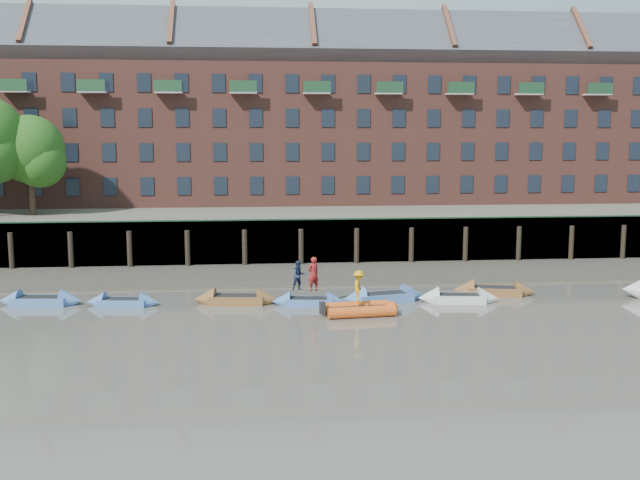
{
  "coord_description": "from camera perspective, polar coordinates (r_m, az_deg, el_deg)",
  "views": [
    {
      "loc": [
        -5.64,
        -30.79,
        9.36
      ],
      "look_at": [
        -1.57,
        12.0,
        3.2
      ],
      "focal_mm": 42.0,
      "sensor_mm": 36.0,
      "label": 1
    }
  ],
  "objects": [
    {
      "name": "river_wall",
      "position": [
        54.03,
        0.61,
        -0.11
      ],
      "size": [
        110.0,
        1.23,
        3.3
      ],
      "color": "#2D2A26",
      "rests_on": "ground"
    },
    {
      "name": "foreshore",
      "position": [
        50.0,
        1.14,
        -2.64
      ],
      "size": [
        110.0,
        8.0,
        0.5
      ],
      "primitive_type": "cube",
      "color": "#3D382F",
      "rests_on": "ground"
    },
    {
      "name": "rowboat_5",
      "position": [
        42.54,
        10.51,
        -4.38
      ],
      "size": [
        4.62,
        1.88,
        1.3
      ],
      "rotation": [
        0.0,
        0.0,
        -0.13
      ],
      "color": "silver",
      "rests_on": "ground"
    },
    {
      "name": "apartment_terrace",
      "position": [
        68.11,
        -0.69,
        11.07
      ],
      "size": [
        80.6,
        15.56,
        20.98
      ],
      "color": "brown",
      "rests_on": "bank_terrace"
    },
    {
      "name": "person_rower_b",
      "position": [
        41.04,
        -1.61,
        -2.73
      ],
      "size": [
        0.95,
        0.83,
        1.64
      ],
      "primitive_type": "imported",
      "rotation": [
        0.0,
        0.0,
        0.31
      ],
      "color": "#19233F",
      "rests_on": "rowboat_3"
    },
    {
      "name": "person_rower_a",
      "position": [
        40.88,
        -0.52,
        -2.6
      ],
      "size": [
        0.82,
        0.72,
        1.88
      ],
      "primitive_type": "imported",
      "rotation": [
        0.0,
        0.0,
        3.63
      ],
      "color": "maroon",
      "rests_on": "rowboat_3"
    },
    {
      "name": "ground",
      "position": [
        32.67,
        4.79,
        -8.52
      ],
      "size": [
        220.0,
        220.0,
        0.0
      ],
      "primitive_type": "plane",
      "color": "#615C54",
      "rests_on": "ground"
    },
    {
      "name": "mud_band",
      "position": [
        46.69,
        1.62,
        -3.41
      ],
      "size": [
        110.0,
        1.6,
        0.1
      ],
      "primitive_type": "cube",
      "color": "#4C4336",
      "rests_on": "ground"
    },
    {
      "name": "bank_terrace",
      "position": [
        67.48,
        -0.6,
        1.55
      ],
      "size": [
        110.0,
        28.0,
        3.2
      ],
      "primitive_type": "cube",
      "color": "#5E594D",
      "rests_on": "ground"
    },
    {
      "name": "rowboat_1",
      "position": [
        42.35,
        -14.78,
        -4.6
      ],
      "size": [
        4.11,
        1.61,
        1.16
      ],
      "rotation": [
        0.0,
        0.0,
        -0.12
      ],
      "color": "#4873B3",
      "rests_on": "ground"
    },
    {
      "name": "person_rib_crew",
      "position": [
        38.85,
        2.98,
        -3.57
      ],
      "size": [
        0.87,
        1.22,
        1.7
      ],
      "primitive_type": "imported",
      "rotation": [
        0.0,
        0.0,
        1.34
      ],
      "color": "orange",
      "rests_on": "rib_tender"
    },
    {
      "name": "rowboat_4",
      "position": [
        42.14,
        4.89,
        -4.36
      ],
      "size": [
        5.06,
        2.37,
        1.41
      ],
      "rotation": [
        0.0,
        0.0,
        0.2
      ],
      "color": "#4873B3",
      "rests_on": "ground"
    },
    {
      "name": "rowboat_3",
      "position": [
        41.1,
        -0.86,
        -4.71
      ],
      "size": [
        4.17,
        1.69,
        1.18
      ],
      "rotation": [
        0.0,
        0.0,
        -0.13
      ],
      "color": "#4873B3",
      "rests_on": "ground"
    },
    {
      "name": "rib_tender",
      "position": [
        39.08,
        3.23,
        -5.28
      ],
      "size": [
        3.92,
        2.16,
        0.67
      ],
      "rotation": [
        0.0,
        0.0,
        0.1
      ],
      "color": "#DD5519",
      "rests_on": "ground"
    },
    {
      "name": "rowboat_6",
      "position": [
        44.85,
        13.11,
        -3.79
      ],
      "size": [
        4.9,
        2.29,
        1.37
      ],
      "rotation": [
        0.0,
        0.0,
        -0.2
      ],
      "color": "brown",
      "rests_on": "ground"
    },
    {
      "name": "rowboat_2",
      "position": [
        41.73,
        -6.4,
        -4.52
      ],
      "size": [
        4.83,
        1.9,
        1.37
      ],
      "rotation": [
        0.0,
        0.0,
        -0.12
      ],
      "color": "brown",
      "rests_on": "ground"
    },
    {
      "name": "rowboat_0",
      "position": [
        43.94,
        -20.52,
        -4.36
      ],
      "size": [
        4.67,
        1.76,
        1.32
      ],
      "rotation": [
        0.0,
        0.0,
        -0.1
      ],
      "color": "#4873B3",
      "rests_on": "ground"
    }
  ]
}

